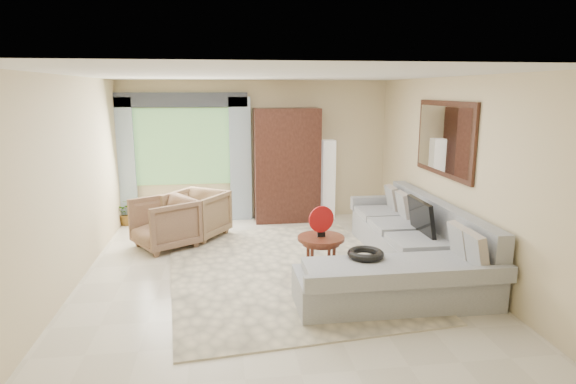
{
  "coord_description": "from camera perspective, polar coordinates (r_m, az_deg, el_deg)",
  "views": [
    {
      "loc": [
        -0.62,
        -6.04,
        2.42
      ],
      "look_at": [
        0.25,
        0.35,
        1.05
      ],
      "focal_mm": 30.0,
      "sensor_mm": 36.0,
      "label": 1
    }
  ],
  "objects": [
    {
      "name": "valance",
      "position": [
        8.97,
        -12.65,
        10.62
      ],
      "size": [
        2.4,
        0.12,
        0.26
      ],
      "primitive_type": "cube",
      "color": "#1E232D",
      "rests_on": "wall_back"
    },
    {
      "name": "area_rug",
      "position": [
        6.66,
        -0.53,
        -9.22
      ],
      "size": [
        3.41,
        4.3,
        0.02
      ],
      "primitive_type": "cube",
      "rotation": [
        0.0,
        0.0,
        0.11
      ],
      "color": "beige",
      "rests_on": "ground"
    },
    {
      "name": "red_disc",
      "position": [
        6.07,
        3.97,
        -3.23
      ],
      "size": [
        0.34,
        0.1,
        0.34
      ],
      "primitive_type": "cylinder",
      "rotation": [
        1.57,
        0.0,
        0.24
      ],
      "color": "#A51011",
      "rests_on": "coffee_table"
    },
    {
      "name": "armchair_left",
      "position": [
        7.73,
        -14.43,
        -3.6
      ],
      "size": [
        1.18,
        1.17,
        0.79
      ],
      "primitive_type": "imported",
      "rotation": [
        0.0,
        0.0,
        -1.01
      ],
      "color": "brown",
      "rests_on": "ground"
    },
    {
      "name": "ground",
      "position": [
        6.54,
        -1.78,
        -9.74
      ],
      "size": [
        6.0,
        6.0,
        0.0
      ],
      "primitive_type": "plane",
      "color": "silver",
      "rests_on": "ground"
    },
    {
      "name": "armoire",
      "position": [
        8.94,
        -0.15,
        3.18
      ],
      "size": [
        1.2,
        0.55,
        2.1
      ],
      "primitive_type": "cube",
      "color": "black",
      "rests_on": "ground"
    },
    {
      "name": "coffee_table",
      "position": [
        6.23,
        3.9,
        -7.8
      ],
      "size": [
        0.6,
        0.6,
        0.6
      ],
      "rotation": [
        0.0,
        0.0,
        0.04
      ],
      "color": "#4A2113",
      "rests_on": "ground"
    },
    {
      "name": "curtain_right",
      "position": [
        9.02,
        -5.66,
        3.84
      ],
      "size": [
        0.4,
        0.08,
        2.3
      ],
      "primitive_type": "cube",
      "color": "#9EB7CC",
      "rests_on": "ground"
    },
    {
      "name": "sectional_sofa",
      "position": [
        6.69,
        13.86,
        -7.0
      ],
      "size": [
        2.3,
        3.46,
        0.9
      ],
      "color": "#A8ACB1",
      "rests_on": "ground"
    },
    {
      "name": "window",
      "position": [
        9.1,
        -12.37,
        5.28
      ],
      "size": [
        1.8,
        0.04,
        1.4
      ],
      "primitive_type": "cube",
      "color": "#669E59",
      "rests_on": "wall_back"
    },
    {
      "name": "garden_hose",
      "position": [
        5.74,
        9.19,
        -7.25
      ],
      "size": [
        0.43,
        0.43,
        0.09
      ],
      "primitive_type": "torus",
      "color": "black",
      "rests_on": "sectional_sofa"
    },
    {
      "name": "floor_lamp",
      "position": [
        9.19,
        4.75,
        1.49
      ],
      "size": [
        0.24,
        0.24,
        1.5
      ],
      "primitive_type": "cube",
      "color": "silver",
      "rests_on": "ground"
    },
    {
      "name": "curtain_left",
      "position": [
        9.18,
        -18.89,
        3.4
      ],
      "size": [
        0.4,
        0.08,
        2.3
      ],
      "primitive_type": "cube",
      "color": "#9EB7CC",
      "rests_on": "ground"
    },
    {
      "name": "tv_screen",
      "position": [
        6.84,
        15.51,
        -2.84
      ],
      "size": [
        0.14,
        0.74,
        0.48
      ],
      "primitive_type": "cube",
      "rotation": [
        0.0,
        -0.17,
        0.0
      ],
      "color": "black",
      "rests_on": "sectional_sofa"
    },
    {
      "name": "potted_plant",
      "position": [
        9.26,
        -18.49,
        -2.24
      ],
      "size": [
        0.46,
        0.41,
        0.49
      ],
      "primitive_type": "imported",
      "rotation": [
        0.0,
        0.0,
        -0.07
      ],
      "color": "#999999",
      "rests_on": "ground"
    },
    {
      "name": "wall_mirror",
      "position": [
        7.13,
        18.01,
        6.02
      ],
      "size": [
        0.05,
        1.7,
        1.05
      ],
      "color": "black",
      "rests_on": "wall_right"
    },
    {
      "name": "armchair_right",
      "position": [
        8.15,
        -10.72,
        -2.63
      ],
      "size": [
        1.17,
        1.18,
        0.79
      ],
      "primitive_type": "imported",
      "rotation": [
        0.0,
        0.0,
        -0.58
      ],
      "color": "#90744E",
      "rests_on": "ground"
    }
  ]
}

